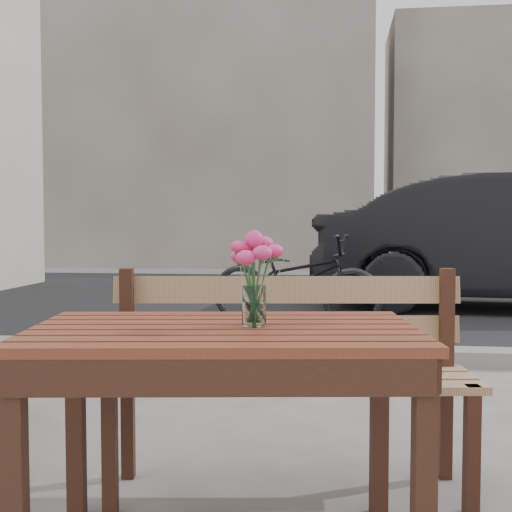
{
  "coord_description": "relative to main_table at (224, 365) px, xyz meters",
  "views": [
    {
      "loc": [
        0.14,
        -1.86,
        1.06
      ],
      "look_at": [
        -0.11,
        0.16,
        0.95
      ],
      "focal_mm": 45.0,
      "sensor_mm": 36.0,
      "label": 1
    }
  ],
  "objects": [
    {
      "name": "main_vase",
      "position": [
        0.09,
        0.02,
        0.31
      ],
      "size": [
        0.16,
        0.16,
        0.3
      ],
      "color": "white",
      "rests_on": "main_table"
    },
    {
      "name": "bicycle",
      "position": [
        -0.06,
        4.62,
        -0.14
      ],
      "size": [
        1.89,
        0.99,
        0.95
      ],
      "primitive_type": "imported",
      "rotation": [
        0.0,
        0.0,
        1.36
      ],
      "color": "black",
      "rests_on": "ground"
    },
    {
      "name": "backdrop_buildings",
      "position": [
        0.37,
        14.31,
        2.99
      ],
      "size": [
        15.5,
        4.0,
        8.0
      ],
      "color": "slate",
      "rests_on": "ground"
    },
    {
      "name": "street",
      "position": [
        0.2,
        4.98,
        -0.58
      ],
      "size": [
        30.0,
        8.12,
        0.12
      ],
      "color": "black",
      "rests_on": "ground"
    },
    {
      "name": "main_table",
      "position": [
        0.0,
        0.0,
        0.0
      ],
      "size": [
        1.27,
        0.85,
        0.74
      ],
      "rotation": [
        0.0,
        0.0,
        0.13
      ],
      "color": "brown",
      "rests_on": "ground"
    },
    {
      "name": "main_bench",
      "position": [
        0.16,
        0.58,
        -0.07
      ],
      "size": [
        1.48,
        0.6,
        0.89
      ],
      "rotation": [
        0.0,
        0.0,
        0.12
      ],
      "color": "olive",
      "rests_on": "ground"
    }
  ]
}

